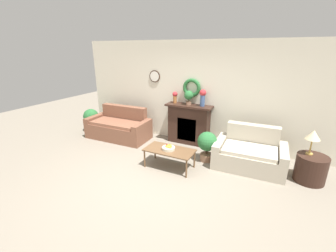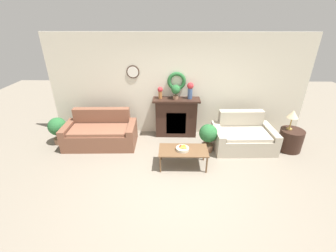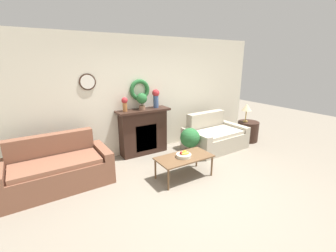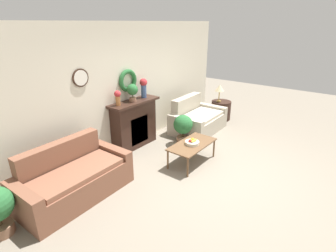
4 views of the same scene
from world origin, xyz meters
name	(u,v)px [view 2 (image 2 of 4)]	position (x,y,z in m)	size (l,w,h in m)	color
ground_plane	(179,189)	(0.00, 0.00, 0.00)	(16.00, 16.00, 0.00)	gray
wall_back	(178,86)	(0.00, 2.43, 1.35)	(6.80, 0.16, 2.70)	beige
fireplace	(176,117)	(-0.04, 2.23, 0.55)	(1.24, 0.41, 1.08)	#331E16
couch_left	(101,133)	(-1.99, 1.68, 0.31)	(1.82, 0.92, 0.89)	brown
loveseat_right	(243,137)	(1.65, 1.62, 0.30)	(1.50, 1.01, 0.86)	#B2A893
coffee_table	(183,151)	(0.10, 0.76, 0.39)	(1.07, 0.54, 0.42)	brown
fruit_bowl	(183,148)	(0.08, 0.76, 0.47)	(0.28, 0.28, 0.12)	beige
side_table_by_loveseat	(290,140)	(2.80, 1.51, 0.27)	(0.56, 0.56, 0.54)	#331E16
table_lamp	(293,115)	(2.73, 1.57, 0.93)	(0.26, 0.26, 0.49)	#B28E42
vase_on_mantel_left	(160,92)	(-0.46, 2.23, 1.26)	(0.14, 0.14, 0.31)	#AD6B38
vase_on_mantel_right	(190,89)	(0.31, 2.23, 1.33)	(0.17, 0.17, 0.43)	#3D5684
potted_plant_on_mantel	(176,90)	(-0.06, 2.21, 1.31)	(0.24, 0.24, 0.38)	#8E664C
potted_plant_floor_by_couch	(58,128)	(-3.10, 1.73, 0.43)	(0.47, 0.47, 0.71)	#8E664C
potted_plant_floor_by_loveseat	(208,135)	(0.73, 1.43, 0.43)	(0.45, 0.45, 0.71)	#8E664C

